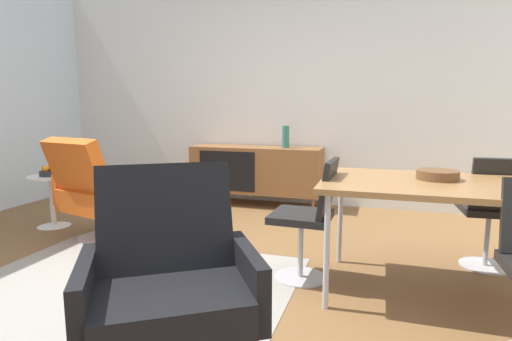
{
  "coord_description": "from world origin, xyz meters",
  "views": [
    {
      "loc": [
        1.1,
        -2.45,
        1.2
      ],
      "look_at": [
        0.27,
        0.22,
        0.77
      ],
      "focal_mm": 28.75,
      "sensor_mm": 36.0,
      "label": 1
    }
  ],
  "objects_px": {
    "fruit_bowl": "(50,172)",
    "dining_chair_near_window": "(310,214)",
    "side_table_round": "(52,195)",
    "sideboard": "(256,170)",
    "vase_cobalt": "(286,137)",
    "wooden_bowl_on_table": "(438,175)",
    "lounge_chair_red": "(96,190)",
    "dining_chair_back_right": "(493,208)",
    "armchair_black_shell": "(170,279)",
    "dining_table": "(454,189)"
  },
  "relations": [
    {
      "from": "fruit_bowl",
      "to": "dining_chair_near_window",
      "type": "bearing_deg",
      "value": -10.95
    },
    {
      "from": "side_table_round",
      "to": "fruit_bowl",
      "type": "height_order",
      "value": "fruit_bowl"
    },
    {
      "from": "sideboard",
      "to": "side_table_round",
      "type": "xyz_separation_m",
      "value": [
        -1.69,
        -1.5,
        -0.12
      ]
    },
    {
      "from": "vase_cobalt",
      "to": "wooden_bowl_on_table",
      "type": "bearing_deg",
      "value": -53.1
    },
    {
      "from": "fruit_bowl",
      "to": "lounge_chair_red",
      "type": "bearing_deg",
      "value": -18.79
    },
    {
      "from": "wooden_bowl_on_table",
      "to": "dining_chair_near_window",
      "type": "relative_size",
      "value": 0.3
    },
    {
      "from": "wooden_bowl_on_table",
      "to": "dining_chair_near_window",
      "type": "bearing_deg",
      "value": -173.35
    },
    {
      "from": "dining_chair_back_right",
      "to": "side_table_round",
      "type": "distance_m",
      "value": 3.96
    },
    {
      "from": "lounge_chair_red",
      "to": "side_table_round",
      "type": "bearing_deg",
      "value": 161.28
    },
    {
      "from": "side_table_round",
      "to": "fruit_bowl",
      "type": "xyz_separation_m",
      "value": [
        -0.0,
        0.0,
        0.24
      ]
    },
    {
      "from": "dining_chair_back_right",
      "to": "fruit_bowl",
      "type": "xyz_separation_m",
      "value": [
        -3.95,
        -0.04,
        0.09
      ]
    },
    {
      "from": "dining_chair_back_right",
      "to": "side_table_round",
      "type": "relative_size",
      "value": 1.65
    },
    {
      "from": "side_table_round",
      "to": "dining_chair_near_window",
      "type": "bearing_deg",
      "value": -10.93
    },
    {
      "from": "wooden_bowl_on_table",
      "to": "sideboard",
      "type": "bearing_deg",
      "value": 133.33
    },
    {
      "from": "wooden_bowl_on_table",
      "to": "side_table_round",
      "type": "relative_size",
      "value": 0.5
    },
    {
      "from": "dining_chair_near_window",
      "to": "side_table_round",
      "type": "height_order",
      "value": "dining_chair_near_window"
    },
    {
      "from": "sideboard",
      "to": "dining_chair_back_right",
      "type": "bearing_deg",
      "value": -32.88
    },
    {
      "from": "sideboard",
      "to": "armchair_black_shell",
      "type": "relative_size",
      "value": 1.69
    },
    {
      "from": "armchair_black_shell",
      "to": "fruit_bowl",
      "type": "bearing_deg",
      "value": 142.72
    },
    {
      "from": "vase_cobalt",
      "to": "dining_chair_near_window",
      "type": "relative_size",
      "value": 0.3
    },
    {
      "from": "dining_chair_back_right",
      "to": "armchair_black_shell",
      "type": "distance_m",
      "value": 2.43
    },
    {
      "from": "wooden_bowl_on_table",
      "to": "side_table_round",
      "type": "height_order",
      "value": "wooden_bowl_on_table"
    },
    {
      "from": "dining_chair_near_window",
      "to": "wooden_bowl_on_table",
      "type": "bearing_deg",
      "value": 6.65
    },
    {
      "from": "sideboard",
      "to": "wooden_bowl_on_table",
      "type": "xyz_separation_m",
      "value": [
        1.82,
        -1.93,
        0.33
      ]
    },
    {
      "from": "wooden_bowl_on_table",
      "to": "armchair_black_shell",
      "type": "distance_m",
      "value": 1.82
    },
    {
      "from": "vase_cobalt",
      "to": "fruit_bowl",
      "type": "relative_size",
      "value": 1.3
    },
    {
      "from": "armchair_black_shell",
      "to": "side_table_round",
      "type": "xyz_separation_m",
      "value": [
        -2.32,
        1.76,
        -0.15
      ]
    },
    {
      "from": "wooden_bowl_on_table",
      "to": "side_table_round",
      "type": "distance_m",
      "value": 3.57
    },
    {
      "from": "vase_cobalt",
      "to": "armchair_black_shell",
      "type": "bearing_deg",
      "value": -85.51
    },
    {
      "from": "lounge_chair_red",
      "to": "wooden_bowl_on_table",
      "type": "bearing_deg",
      "value": -3.71
    },
    {
      "from": "lounge_chair_red",
      "to": "armchair_black_shell",
      "type": "xyz_separation_m",
      "value": [
        1.58,
        -1.51,
        0.0
      ]
    },
    {
      "from": "dining_chair_back_right",
      "to": "fruit_bowl",
      "type": "height_order",
      "value": "dining_chair_back_right"
    },
    {
      "from": "vase_cobalt",
      "to": "dining_chair_back_right",
      "type": "xyz_separation_m",
      "value": [
        1.89,
        -1.46,
        -0.38
      ]
    },
    {
      "from": "dining_table",
      "to": "dining_chair_back_right",
      "type": "bearing_deg",
      "value": 57.66
    },
    {
      "from": "sideboard",
      "to": "dining_table",
      "type": "bearing_deg",
      "value": -46.65
    },
    {
      "from": "dining_table",
      "to": "vase_cobalt",
      "type": "bearing_deg",
      "value": 127.25
    },
    {
      "from": "sideboard",
      "to": "lounge_chair_red",
      "type": "relative_size",
      "value": 1.69
    },
    {
      "from": "dining_table",
      "to": "lounge_chair_red",
      "type": "relative_size",
      "value": 1.69
    },
    {
      "from": "armchair_black_shell",
      "to": "wooden_bowl_on_table",
      "type": "bearing_deg",
      "value": 48.16
    },
    {
      "from": "dining_chair_back_right",
      "to": "lounge_chair_red",
      "type": "bearing_deg",
      "value": -174.89
    },
    {
      "from": "dining_table",
      "to": "wooden_bowl_on_table",
      "type": "relative_size",
      "value": 6.15
    },
    {
      "from": "dining_chair_near_window",
      "to": "lounge_chair_red",
      "type": "xyz_separation_m",
      "value": [
        -1.97,
        0.27,
        -0.0
      ]
    },
    {
      "from": "sideboard",
      "to": "wooden_bowl_on_table",
      "type": "distance_m",
      "value": 2.67
    },
    {
      "from": "side_table_round",
      "to": "fruit_bowl",
      "type": "distance_m",
      "value": 0.24
    },
    {
      "from": "dining_chair_near_window",
      "to": "armchair_black_shell",
      "type": "height_order",
      "value": "armchair_black_shell"
    },
    {
      "from": "sideboard",
      "to": "armchair_black_shell",
      "type": "distance_m",
      "value": 3.32
    },
    {
      "from": "side_table_round",
      "to": "dining_chair_back_right",
      "type": "bearing_deg",
      "value": 0.56
    },
    {
      "from": "wooden_bowl_on_table",
      "to": "dining_chair_back_right",
      "type": "bearing_deg",
      "value": 46.68
    },
    {
      "from": "wooden_bowl_on_table",
      "to": "fruit_bowl",
      "type": "bearing_deg",
      "value": 173.01
    },
    {
      "from": "dining_table",
      "to": "armchair_black_shell",
      "type": "relative_size",
      "value": 1.69
    }
  ]
}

